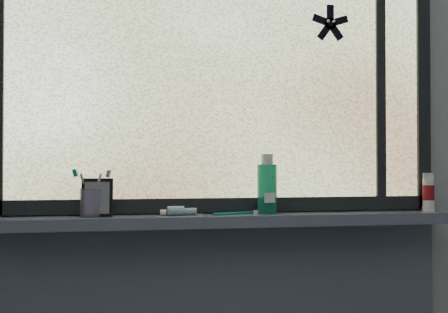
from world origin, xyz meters
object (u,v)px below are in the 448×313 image
object	(u,v)px
vanity_mirror	(97,198)
cream_tube	(428,191)
mouthwash_bottle	(267,184)
toothbrush_cup	(91,203)

from	to	relation	value
vanity_mirror	cream_tube	world-z (taller)	same
mouthwash_bottle	cream_tube	world-z (taller)	mouthwash_bottle
vanity_mirror	mouthwash_bottle	distance (m)	0.59
vanity_mirror	toothbrush_cup	size ratio (longest dim) A/B	1.35
toothbrush_cup	mouthwash_bottle	size ratio (longest dim) A/B	0.54
vanity_mirror	toothbrush_cup	bearing A→B (deg)	169.51
toothbrush_cup	cream_tube	distance (m)	1.23
vanity_mirror	mouthwash_bottle	bearing A→B (deg)	2.17
vanity_mirror	cream_tube	xyz separation A→B (m)	(1.20, 0.00, 0.01)
vanity_mirror	cream_tube	bearing A→B (deg)	1.17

